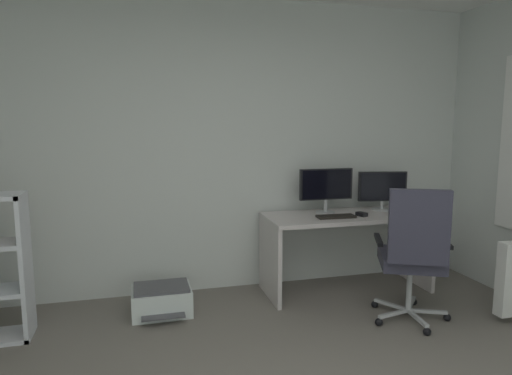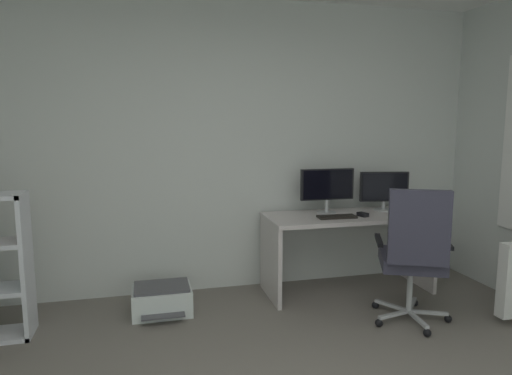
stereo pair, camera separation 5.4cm
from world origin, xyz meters
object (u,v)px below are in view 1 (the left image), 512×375
(monitor_main, at_px, (326,186))
(computer_mouse, at_px, (362,214))
(keyboard, at_px, (336,217))
(monitor_secondary, at_px, (382,188))
(printer, at_px, (162,300))
(desk, at_px, (347,234))
(office_chair, at_px, (413,251))

(monitor_main, xyz_separation_m, computer_mouse, (0.26, -0.21, -0.24))
(monitor_main, xyz_separation_m, keyboard, (0.01, -0.21, -0.24))
(monitor_secondary, xyz_separation_m, computer_mouse, (-0.32, -0.21, -0.20))
(computer_mouse, bearing_deg, printer, 163.29)
(monitor_main, distance_m, monitor_secondary, 0.58)
(monitor_main, bearing_deg, keyboard, -88.21)
(desk, height_order, office_chair, office_chair)
(monitor_main, relative_size, monitor_secondary, 1.10)
(desk, distance_m, monitor_secondary, 0.58)
(office_chair, bearing_deg, monitor_secondary, 74.59)
(desk, bearing_deg, computer_mouse, -49.30)
(printer, bearing_deg, monitor_secondary, 5.87)
(monitor_main, xyz_separation_m, office_chair, (0.33, -0.91, -0.39))
(office_chair, relative_size, printer, 2.28)
(keyboard, bearing_deg, desk, 36.93)
(office_chair, bearing_deg, keyboard, 115.19)
(keyboard, height_order, printer, keyboard)
(computer_mouse, relative_size, printer, 0.21)
(desk, distance_m, office_chair, 0.82)
(keyboard, distance_m, office_chair, 0.78)
(desk, relative_size, computer_mouse, 15.16)
(monitor_secondary, relative_size, printer, 0.97)
(monitor_secondary, height_order, computer_mouse, monitor_secondary)
(office_chair, distance_m, printer, 2.04)
(monitor_secondary, distance_m, keyboard, 0.65)
(monitor_main, height_order, monitor_secondary, monitor_main)
(monitor_secondary, height_order, printer, monitor_secondary)
(monitor_secondary, bearing_deg, computer_mouse, -147.18)
(office_chair, xyz_separation_m, printer, (-1.86, 0.69, -0.47))
(monitor_secondary, bearing_deg, desk, -166.08)
(desk, relative_size, office_chair, 1.39)
(desk, distance_m, printer, 1.75)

